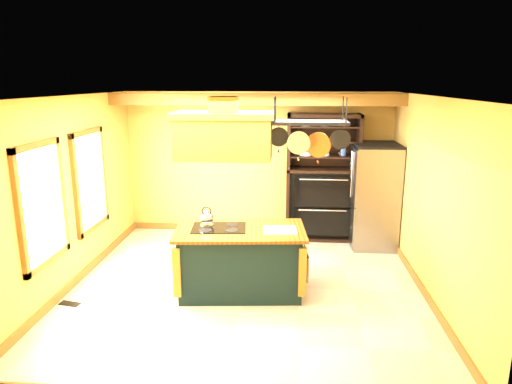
# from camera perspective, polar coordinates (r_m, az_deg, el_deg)

# --- Properties ---
(floor) EXTENTS (5.00, 5.00, 0.00)m
(floor) POSITION_cam_1_polar(r_m,az_deg,el_deg) (6.75, -1.23, -11.69)
(floor) COLOR beige
(floor) RESTS_ON ground
(ceiling) EXTENTS (5.00, 5.00, 0.00)m
(ceiling) POSITION_cam_1_polar(r_m,az_deg,el_deg) (6.09, -1.36, 11.89)
(ceiling) COLOR white
(ceiling) RESTS_ON wall_back
(wall_back) EXTENTS (5.00, 0.02, 2.70)m
(wall_back) POSITION_cam_1_polar(r_m,az_deg,el_deg) (8.72, 0.29, 3.55)
(wall_back) COLOR gold
(wall_back) RESTS_ON floor
(wall_front) EXTENTS (5.00, 0.02, 2.70)m
(wall_front) POSITION_cam_1_polar(r_m,az_deg,el_deg) (3.93, -4.85, -9.55)
(wall_front) COLOR gold
(wall_front) RESTS_ON floor
(wall_left) EXTENTS (0.02, 5.00, 2.70)m
(wall_left) POSITION_cam_1_polar(r_m,az_deg,el_deg) (6.98, -22.18, -0.09)
(wall_left) COLOR gold
(wall_left) RESTS_ON floor
(wall_right) EXTENTS (0.02, 5.00, 2.70)m
(wall_right) POSITION_cam_1_polar(r_m,az_deg,el_deg) (6.54, 21.08, -0.88)
(wall_right) COLOR gold
(wall_right) RESTS_ON floor
(ceiling_beam) EXTENTS (5.00, 0.15, 0.20)m
(ceiling_beam) POSITION_cam_1_polar(r_m,az_deg,el_deg) (7.79, -0.11, 11.51)
(ceiling_beam) COLOR brown
(ceiling_beam) RESTS_ON ceiling
(window_near) EXTENTS (0.06, 1.06, 1.56)m
(window_near) POSITION_cam_1_polar(r_m,az_deg,el_deg) (6.27, -25.12, -1.41)
(window_near) COLOR brown
(window_near) RESTS_ON wall_left
(window_far) EXTENTS (0.06, 1.06, 1.56)m
(window_far) POSITION_cam_1_polar(r_m,az_deg,el_deg) (7.48, -19.98, 1.37)
(window_far) COLOR brown
(window_far) RESTS_ON wall_left
(kitchen_island) EXTENTS (1.85, 1.13, 1.11)m
(kitchen_island) POSITION_cam_1_polar(r_m,az_deg,el_deg) (6.42, -1.97, -8.49)
(kitchen_island) COLOR black
(kitchen_island) RESTS_ON floor
(range_hood) EXTENTS (1.31, 0.74, 0.80)m
(range_hood) POSITION_cam_1_polar(r_m,az_deg,el_deg) (6.00, -4.00, 7.33)
(range_hood) COLOR #B2802C
(range_hood) RESTS_ON ceiling
(pot_rack) EXTENTS (1.04, 0.49, 0.79)m
(pot_rack) POSITION_cam_1_polar(r_m,az_deg,el_deg) (5.94, 6.68, 7.76)
(pot_rack) COLOR black
(pot_rack) RESTS_ON ceiling
(refrigerator) EXTENTS (0.78, 0.92, 1.80)m
(refrigerator) POSITION_cam_1_polar(r_m,az_deg,el_deg) (8.35, 14.47, -0.69)
(refrigerator) COLOR gray
(refrigerator) RESTS_ON floor
(hutch) EXTENTS (1.31, 0.60, 2.32)m
(hutch) POSITION_cam_1_polar(r_m,az_deg,el_deg) (8.57, 8.20, 0.12)
(hutch) COLOR black
(hutch) RESTS_ON floor
(floor_register) EXTENTS (0.30, 0.17, 0.01)m
(floor_register) POSITION_cam_1_polar(r_m,az_deg,el_deg) (6.74, -22.26, -12.79)
(floor_register) COLOR black
(floor_register) RESTS_ON floor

